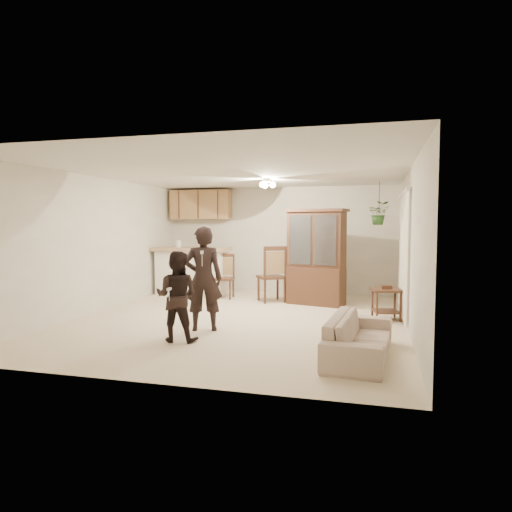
% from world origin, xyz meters
% --- Properties ---
extents(floor, '(6.50, 6.50, 0.00)m').
position_xyz_m(floor, '(0.00, 0.00, 0.00)').
color(floor, beige).
rests_on(floor, ground).
extents(ceiling, '(5.50, 6.50, 0.02)m').
position_xyz_m(ceiling, '(0.00, 0.00, 2.50)').
color(ceiling, silver).
rests_on(ceiling, wall_back).
extents(wall_back, '(5.50, 0.02, 2.50)m').
position_xyz_m(wall_back, '(0.00, 3.25, 1.25)').
color(wall_back, silver).
rests_on(wall_back, ground).
extents(wall_front, '(5.50, 0.02, 2.50)m').
position_xyz_m(wall_front, '(0.00, -3.25, 1.25)').
color(wall_front, silver).
rests_on(wall_front, ground).
extents(wall_left, '(0.02, 6.50, 2.50)m').
position_xyz_m(wall_left, '(-2.75, 0.00, 1.25)').
color(wall_left, silver).
rests_on(wall_left, ground).
extents(wall_right, '(0.02, 6.50, 2.50)m').
position_xyz_m(wall_right, '(2.75, 0.00, 1.25)').
color(wall_right, silver).
rests_on(wall_right, ground).
extents(breakfast_bar, '(1.60, 0.55, 1.00)m').
position_xyz_m(breakfast_bar, '(-1.85, 2.35, 0.50)').
color(breakfast_bar, white).
rests_on(breakfast_bar, floor).
extents(bar_top, '(1.75, 0.70, 0.08)m').
position_xyz_m(bar_top, '(-1.85, 2.35, 1.05)').
color(bar_top, tan).
rests_on(bar_top, breakfast_bar).
extents(upper_cabinets, '(1.50, 0.34, 0.70)m').
position_xyz_m(upper_cabinets, '(-1.90, 3.07, 2.10)').
color(upper_cabinets, olive).
rests_on(upper_cabinets, wall_back).
extents(vertical_blinds, '(0.06, 2.30, 2.10)m').
position_xyz_m(vertical_blinds, '(2.71, 0.90, 1.10)').
color(vertical_blinds, white).
rests_on(vertical_blinds, wall_right).
extents(ceiling_fixture, '(0.36, 0.36, 0.20)m').
position_xyz_m(ceiling_fixture, '(0.20, 1.20, 2.40)').
color(ceiling_fixture, beige).
rests_on(ceiling_fixture, ceiling).
extents(hanging_plant, '(0.43, 0.37, 0.48)m').
position_xyz_m(hanging_plant, '(2.30, 2.40, 1.85)').
color(hanging_plant, '#2B5B24').
rests_on(hanging_plant, ceiling).
extents(plant_cord, '(0.01, 0.01, 0.65)m').
position_xyz_m(plant_cord, '(2.30, 2.40, 2.17)').
color(plant_cord, black).
rests_on(plant_cord, ceiling).
extents(sofa, '(0.88, 1.93, 0.73)m').
position_xyz_m(sofa, '(2.07, -1.76, 0.37)').
color(sofa, beige).
rests_on(sofa, floor).
extents(adult, '(0.76, 0.62, 1.80)m').
position_xyz_m(adult, '(-0.29, -0.91, 0.90)').
color(adult, black).
rests_on(adult, floor).
extents(child, '(0.70, 0.57, 1.35)m').
position_xyz_m(child, '(-0.41, -1.61, 0.68)').
color(child, black).
rests_on(child, floor).
extents(china_hutch, '(1.30, 0.75, 1.93)m').
position_xyz_m(china_hutch, '(1.09, 1.78, 0.95)').
color(china_hutch, '#3C2015').
rests_on(china_hutch, floor).
extents(side_table, '(0.57, 0.57, 0.59)m').
position_xyz_m(side_table, '(2.44, 0.61, 0.28)').
color(side_table, '#3C2015').
rests_on(side_table, floor).
extents(chair_bar, '(0.47, 0.47, 0.97)m').
position_xyz_m(chair_bar, '(-0.97, 2.04, 0.27)').
color(chair_bar, '#3C2015').
rests_on(chair_bar, floor).
extents(chair_hutch_left, '(0.51, 0.51, 0.94)m').
position_xyz_m(chair_hutch_left, '(0.46, 2.95, 0.26)').
color(chair_hutch_left, '#3C2015').
rests_on(chair_hutch_left, floor).
extents(chair_hutch_right, '(0.72, 0.72, 1.18)m').
position_xyz_m(chair_hutch_right, '(0.14, 1.88, 0.33)').
color(chair_hutch_right, '#3C2015').
rests_on(chair_hutch_right, floor).
extents(controller_adult, '(0.09, 0.14, 0.04)m').
position_xyz_m(controller_adult, '(-0.17, -1.27, 1.22)').
color(controller_adult, white).
rests_on(controller_adult, adult).
extents(controller_child, '(0.04, 0.11, 0.03)m').
position_xyz_m(controller_child, '(-0.38, -1.90, 0.77)').
color(controller_child, white).
rests_on(controller_child, child).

